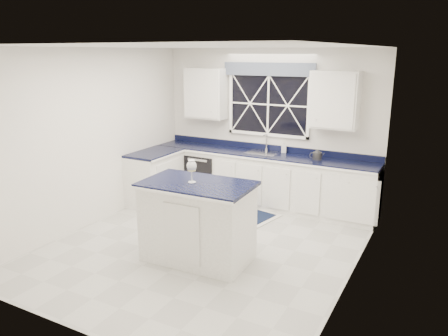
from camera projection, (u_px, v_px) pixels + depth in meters
The scene contains 13 objects.
ground at pixel (204, 246), 6.12m from camera, with size 4.50×4.50×0.00m, color #B2B2AD.
back_wall at pixel (269, 127), 7.69m from camera, with size 4.00×0.10×2.70m, color silver.
base_cabinets at pixel (240, 180), 7.68m from camera, with size 3.99×1.60×0.90m.
countertop at pixel (261, 154), 7.54m from camera, with size 3.98×0.64×0.04m, color black.
dishwasher at pixel (207, 174), 8.18m from camera, with size 0.60×0.58×0.82m, color black.
window at pixel (268, 100), 7.52m from camera, with size 1.65×0.09×1.26m.
upper_cabinets at pixel (266, 96), 7.40m from camera, with size 3.10×0.34×0.90m.
faucet at pixel (266, 142), 7.66m from camera, with size 0.05×0.20×0.30m.
island at pixel (198, 221), 5.61m from camera, with size 1.43×0.90×1.04m.
rug at pixel (237, 213), 7.34m from camera, with size 1.44×1.04×0.02m.
kettle at pixel (317, 155), 7.06m from camera, with size 0.23×0.19×0.17m.
wine_glass at pixel (192, 167), 5.43m from camera, with size 0.12×0.12×0.29m.
soap_bottle at pixel (284, 147), 7.55m from camera, with size 0.08×0.09×0.19m, color silver.
Camera 1 is at (2.91, -4.83, 2.63)m, focal length 35.00 mm.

